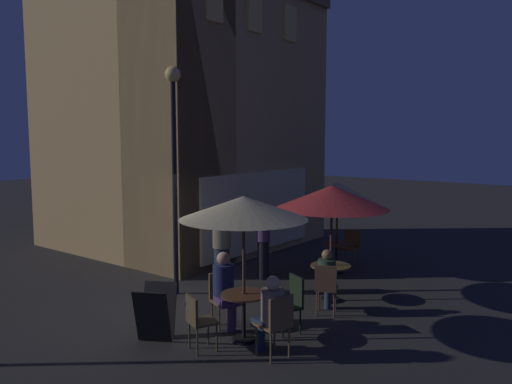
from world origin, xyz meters
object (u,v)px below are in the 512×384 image
Objects in this scene: patio_umbrella_0 at (244,209)px; cafe_chair_2 at (198,318)px; patron_standing_3 at (263,241)px; cafe_chair_3 at (277,320)px; cafe_table_1 at (331,274)px; patron_seated_2 at (327,277)px; patron_seated_1 at (271,310)px; patron_standing_4 at (222,251)px; cafe_table_2 at (336,251)px; patio_umbrella_1 at (332,198)px; cafe_chair_1 at (221,294)px; menu_sandwich_board at (156,313)px; cafe_table_0 at (244,306)px; patio_umbrella_2 at (337,193)px; cafe_chair_4 at (326,285)px; patron_seated_0 at (225,285)px; street_lamp_near_corner at (174,142)px; cafe_chair_0 at (292,300)px; cafe_chair_5 at (351,244)px.

patio_umbrella_0 reaches higher than cafe_chair_2.
patron_standing_3 is (3.80, 1.60, 0.35)m from cafe_chair_2.
cafe_table_1 is at bearing -60.43° from cafe_chair_3.
patron_seated_2 is at bearing 8.44° from cafe_chair_2.
patron_standing_4 reaches higher than patron_seated_1.
patron_standing_4 is at bearing 159.72° from cafe_table_2.
patron_standing_4 is at bearing 115.45° from patio_umbrella_1.
patio_umbrella_1 is 2.55× the size of cafe_chair_1.
patio_umbrella_0 is 1.36× the size of patron_standing_3.
cafe_table_1 is 2.92m from cafe_chair_3.
menu_sandwich_board is 1.12× the size of cafe_table_0.
cafe_table_2 is 0.79× the size of cafe_chair_1.
patio_umbrella_2 is at bearing -56.82° from patron_seated_1.
cafe_chair_4 is (1.49, -1.22, 0.04)m from cafe_chair_1.
patio_umbrella_2 is 2.41× the size of cafe_chair_1.
cafe_chair_3 is (-0.22, -0.80, -1.56)m from patio_umbrella_0.
patio_umbrella_0 reaches higher than patron_seated_0.
street_lamp_near_corner is 5.95× the size of cafe_table_0.
cafe_chair_4 is (1.04, -0.05, 0.02)m from cafe_chair_0.
cafe_chair_1 reaches higher than cafe_chair_2.
patron_seated_1 reaches higher than patron_seated_2.
cafe_table_1 is 0.90× the size of cafe_chair_5.
cafe_chair_4 reaches higher than menu_sandwich_board.
cafe_chair_1 is (1.16, -0.38, 0.09)m from menu_sandwich_board.
patron_standing_3 is at bearing -18.78° from menu_sandwich_board.
cafe_chair_2 is at bearing 40.15° from cafe_chair_3.
cafe_chair_5 is at bearing -58.78° from patron_seated_1.
patio_umbrella_2 is 1.68× the size of patron_seated_0.
patron_standing_3 is 0.97× the size of patron_standing_4.
cafe_table_2 is 4.30m from patron_seated_0.
cafe_chair_4 reaches higher than cafe_chair_5.
patio_umbrella_0 reaches higher than cafe_chair_3.
cafe_chair_3 is 1.02× the size of cafe_chair_4.
patron_seated_2 is (-3.45, -1.29, 0.15)m from cafe_chair_5.
patio_umbrella_2 reaches higher than patron_seated_0.
patio_umbrella_0 is at bearing -83.84° from menu_sandwich_board.
cafe_chair_2 is 0.98× the size of cafe_chair_5.
cafe_chair_0 reaches higher than cafe_chair_5.
cafe_table_0 is 0.60× the size of patron_seated_0.
patio_umbrella_1 is 2.79m from patron_seated_0.
street_lamp_near_corner reaches higher than cafe_chair_1.
cafe_chair_0 is 1.02m from patron_seated_1.
patron_standing_3 is (0.45, 2.01, 0.33)m from cafe_table_1.
patron_seated_1 is at bearing -162.43° from cafe_table_2.
cafe_table_1 is at bearing -60.65° from street_lamp_near_corner.
patio_umbrella_1 reaches higher than patron_seated_1.
street_lamp_near_corner reaches higher than cafe_table_2.
patron_seated_2 is at bearing -63.62° from cafe_chair_3.
cafe_chair_5 is at bearing 116.15° from patron_seated_0.
patron_standing_4 is at bearing -18.97° from cafe_chair_3.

